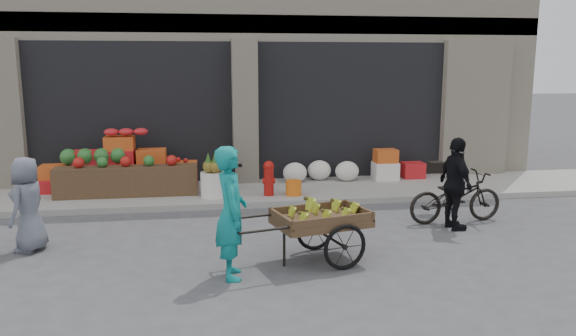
{
  "coord_description": "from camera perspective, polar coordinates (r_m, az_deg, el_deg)",
  "views": [
    {
      "loc": [
        -0.94,
        -7.43,
        2.76
      ],
      "look_at": [
        0.4,
        1.29,
        1.1
      ],
      "focal_mm": 35.0,
      "sensor_mm": 36.0,
      "label": 1
    }
  ],
  "objects": [
    {
      "name": "building",
      "position": [
        15.51,
        -5.37,
        12.85
      ],
      "size": [
        14.0,
        6.45,
        7.0
      ],
      "color": "beige",
      "rests_on": "ground"
    },
    {
      "name": "orange_bucket",
      "position": [
        11.36,
        0.57,
        -2.02
      ],
      "size": [
        0.32,
        0.32,
        0.3
      ],
      "primitive_type": "cylinder",
      "color": "orange",
      "rests_on": "sidewalk"
    },
    {
      "name": "fire_hydrant",
      "position": [
        11.29,
        -1.97,
        -0.89
      ],
      "size": [
        0.22,
        0.22,
        0.71
      ],
      "color": "#A5140F",
      "rests_on": "sidewalk"
    },
    {
      "name": "cyclist",
      "position": [
        9.72,
        16.68,
        -1.56
      ],
      "size": [
        0.45,
        0.94,
        1.56
      ],
      "primitive_type": "imported",
      "rotation": [
        0.0,
        0.0,
        1.65
      ],
      "color": "black",
      "rests_on": "ground"
    },
    {
      "name": "vendor_grey",
      "position": [
        9.11,
        -24.93,
        -3.37
      ],
      "size": [
        0.63,
        0.79,
        1.42
      ],
      "primitive_type": "imported",
      "rotation": [
        0.0,
        0.0,
        -1.86
      ],
      "color": "slate",
      "rests_on": "ground"
    },
    {
      "name": "seated_person",
      "position": [
        11.85,
        -5.71,
        0.02
      ],
      "size": [
        0.51,
        0.43,
        0.93
      ],
      "primitive_type": "imported",
      "rotation": [
        0.0,
        0.0,
        0.17
      ],
      "color": "black",
      "rests_on": "sidewalk"
    },
    {
      "name": "banana_cart",
      "position": [
        7.85,
        3.06,
        -4.92
      ],
      "size": [
        2.29,
        1.35,
        0.9
      ],
      "rotation": [
        0.0,
        0.0,
        0.25
      ],
      "color": "brown",
      "rests_on": "ground"
    },
    {
      "name": "pineapple_bin",
      "position": [
        11.29,
        -7.55,
        -1.67
      ],
      "size": [
        0.52,
        0.52,
        0.5
      ],
      "primitive_type": "cylinder",
      "color": "silver",
      "rests_on": "sidewalk"
    },
    {
      "name": "ground",
      "position": [
        7.98,
        -1.43,
        -9.57
      ],
      "size": [
        80.0,
        80.0,
        0.0
      ],
      "primitive_type": "plane",
      "color": "#424244",
      "rests_on": "ground"
    },
    {
      "name": "sidewalk",
      "position": [
        11.88,
        -3.95,
        -2.51
      ],
      "size": [
        18.0,
        2.2,
        0.12
      ],
      "primitive_type": "cube",
      "color": "gray",
      "rests_on": "ground"
    },
    {
      "name": "bicycle",
      "position": [
        10.23,
        16.64,
        -2.85
      ],
      "size": [
        1.76,
        0.73,
        0.9
      ],
      "primitive_type": "imported",
      "rotation": [
        0.0,
        0.0,
        1.65
      ],
      "color": "black",
      "rests_on": "ground"
    },
    {
      "name": "fruit_display",
      "position": [
        12.1,
        -15.9,
        0.29
      ],
      "size": [
        3.1,
        1.12,
        1.24
      ],
      "color": "red",
      "rests_on": "sidewalk"
    },
    {
      "name": "vendor_woman",
      "position": [
        7.25,
        -5.81,
        -4.54
      ],
      "size": [
        0.43,
        0.64,
        1.73
      ],
      "primitive_type": "imported",
      "rotation": [
        0.0,
        0.0,
        1.59
      ],
      "color": "#107D7C",
      "rests_on": "ground"
    },
    {
      "name": "right_bay_goods",
      "position": [
        12.86,
        7.49,
        0.02
      ],
      "size": [
        3.35,
        0.6,
        0.7
      ],
      "color": "silver",
      "rests_on": "sidewalk"
    }
  ]
}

